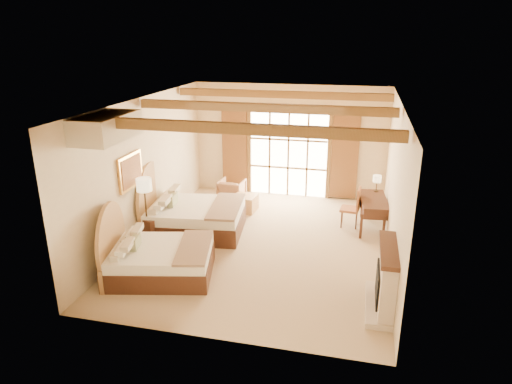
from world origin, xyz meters
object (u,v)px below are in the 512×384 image
(desk, at_px, (373,212))
(bed_far, at_px, (188,214))
(nightstand, at_px, (152,229))
(armchair, at_px, (232,191))
(bed_near, at_px, (153,256))

(desk, bearing_deg, bed_far, -170.37)
(nightstand, height_order, desk, desk)
(bed_far, xyz_separation_m, nightstand, (-0.62, -0.71, -0.15))
(nightstand, bearing_deg, armchair, 91.79)
(bed_far, bearing_deg, bed_near, -94.38)
(bed_far, xyz_separation_m, armchair, (0.43, 2.23, -0.13))
(bed_near, relative_size, nightstand, 3.81)
(bed_near, distance_m, armchair, 4.36)
(bed_far, relative_size, nightstand, 4.06)
(bed_near, xyz_separation_m, armchair, (0.34, 4.35, -0.08))
(bed_near, xyz_separation_m, desk, (4.20, 3.31, 0.02))
(bed_far, height_order, armchair, bed_far)
(bed_near, distance_m, bed_far, 2.12)
(bed_far, bearing_deg, desk, 8.65)
(bed_far, bearing_deg, nightstand, -138.36)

